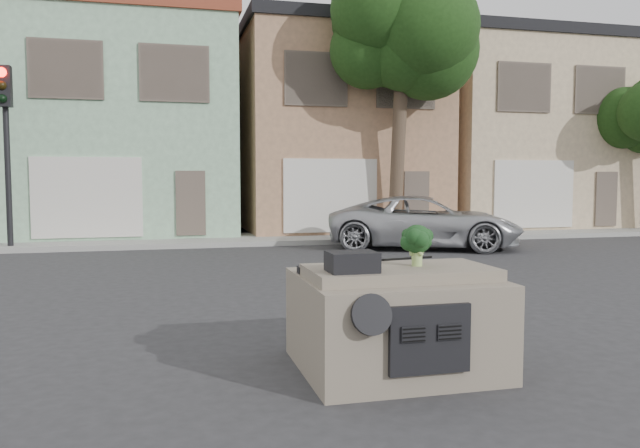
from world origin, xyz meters
name	(u,v)px	position (x,y,z in m)	size (l,w,h in m)	color
ground_plane	(324,310)	(0.00, 0.00, 0.00)	(120.00, 120.00, 0.00)	#303033
sidewalk	(241,240)	(0.00, 10.50, 0.07)	(40.00, 3.00, 0.15)	gray
townhouse_mint	(129,129)	(-3.50, 14.50, 3.77)	(7.20, 8.20, 7.55)	#91BB97
townhouse_tan	(330,133)	(4.00, 14.50, 3.77)	(7.20, 8.20, 7.55)	#A57959
townhouse_beige	(502,136)	(11.50, 14.50, 3.77)	(7.20, 8.20, 7.55)	#C8AE89
silver_pickup	(424,248)	(4.92, 7.41, 0.00)	(2.52, 5.47, 1.52)	#B3B4BA
traffic_signal	(7,159)	(-6.50, 9.50, 2.55)	(0.40, 0.40, 5.10)	black
tree_near	(398,109)	(5.00, 9.80, 4.25)	(4.40, 4.00, 8.50)	#1B3B13
car_dashboard	(394,317)	(0.00, -3.00, 0.56)	(2.00, 1.80, 1.12)	#796E5E
instrument_hump	(352,262)	(-0.58, -3.35, 1.22)	(0.48, 0.38, 0.20)	black
wiper_arm	(405,259)	(0.28, -2.62, 1.13)	(0.70, 0.03, 0.02)	black
broccoli	(417,245)	(0.20, -3.13, 1.34)	(0.37, 0.37, 0.45)	black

